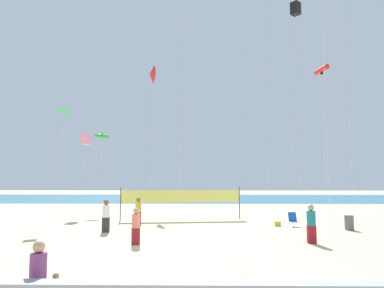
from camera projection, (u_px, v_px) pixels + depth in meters
ground_plane at (181, 244)px, 16.62m from camera, size 120.00×120.00×0.00m
ocean_band at (192, 198)px, 50.01m from camera, size 120.00×20.00×0.01m
mother_figure at (38, 275)px, 8.18m from camera, size 0.39×0.39×1.71m
beachgoer_mustard_shirt at (138, 210)px, 23.47m from camera, size 0.41×0.41×1.77m
beachgoer_teal_shirt at (311, 222)px, 16.75m from camera, size 0.43×0.43×1.87m
beachgoer_coral_shirt at (136, 225)px, 16.42m from camera, size 0.40×0.40×1.73m
beachgoer_white_shirt at (106, 215)px, 20.06m from camera, size 0.43×0.43×1.87m
folding_beach_chair at (293, 219)px, 22.30m from camera, size 0.52×0.65×0.89m
trash_barrel at (349, 223)px, 20.80m from camera, size 0.53×0.53×0.87m
volleyball_net at (181, 198)px, 25.65m from camera, size 8.87×1.13×2.40m
beach_handbag at (278, 224)px, 22.39m from camera, size 0.37×0.19×0.30m
kite_red_delta at (152, 74)px, 34.97m from camera, size 1.01×1.79×14.38m
kite_pink_box at (86, 139)px, 29.83m from camera, size 0.77×0.77×6.94m
kite_red_tube at (322, 70)px, 28.69m from camera, size 0.69×1.87×12.25m
kite_green_inflatable at (102, 137)px, 31.65m from camera, size 1.39×1.02×7.20m
kite_black_box at (296, 9)px, 35.55m from camera, size 1.14×1.14×21.05m
kite_green_diamond at (64, 111)px, 24.94m from camera, size 0.87×0.86×8.20m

